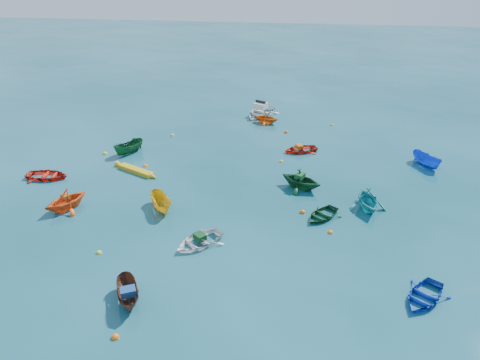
# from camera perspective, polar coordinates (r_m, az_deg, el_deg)

# --- Properties ---
(ground) EXTENTS (160.00, 160.00, 0.00)m
(ground) POSITION_cam_1_polar(r_m,az_deg,el_deg) (30.11, -1.23, -5.02)
(ground) COLOR #093D44
(ground) RESTS_ON ground
(dinghy_white_near) EXTENTS (3.72, 3.79, 0.64)m
(dinghy_white_near) POSITION_cam_1_polar(r_m,az_deg,el_deg) (28.08, -5.05, -7.79)
(dinghy_white_near) COLOR white
(dinghy_white_near) RESTS_ON ground
(sampan_brown_mid) EXTENTS (2.13, 2.95, 1.07)m
(sampan_brown_mid) POSITION_cam_1_polar(r_m,az_deg,el_deg) (24.77, -13.34, -14.14)
(sampan_brown_mid) COLOR #542D1E
(sampan_brown_mid) RESTS_ON ground
(dinghy_blue_se) EXTENTS (3.45, 3.68, 0.62)m
(dinghy_blue_se) POSITION_cam_1_polar(r_m,az_deg,el_deg) (25.93, 21.40, -13.37)
(dinghy_blue_se) COLOR #0E36B2
(dinghy_blue_se) RESTS_ON ground
(dinghy_orange_w) EXTENTS (3.77, 3.89, 1.56)m
(dinghy_orange_w) POSITION_cam_1_polar(r_m,az_deg,el_deg) (33.49, -20.31, -3.29)
(dinghy_orange_w) COLOR #EE5416
(dinghy_orange_w) RESTS_ON ground
(sampan_yellow_mid) EXTENTS (2.41, 3.01, 1.11)m
(sampan_yellow_mid) POSITION_cam_1_polar(r_m,az_deg,el_deg) (31.79, -9.50, -3.52)
(sampan_yellow_mid) COLOR gold
(sampan_yellow_mid) RESTS_ON ground
(dinghy_green_e) EXTENTS (3.17, 3.32, 0.56)m
(dinghy_green_e) POSITION_cam_1_polar(r_m,az_deg,el_deg) (30.94, 9.93, -4.50)
(dinghy_green_e) COLOR #0F431F
(dinghy_green_e) RESTS_ON ground
(dinghy_cyan_se) EXTENTS (2.98, 3.30, 1.54)m
(dinghy_cyan_se) POSITION_cam_1_polar(r_m,az_deg,el_deg) (32.60, 15.19, -3.33)
(dinghy_cyan_se) COLOR teal
(dinghy_cyan_se) RESTS_ON ground
(dinghy_red_nw) EXTENTS (3.22, 2.33, 0.66)m
(dinghy_red_nw) POSITION_cam_1_polar(r_m,az_deg,el_deg) (38.25, -22.39, 0.22)
(dinghy_red_nw) COLOR red
(dinghy_red_nw) RESTS_ON ground
(dinghy_green_n) EXTENTS (3.87, 3.68, 1.59)m
(dinghy_green_n) POSITION_cam_1_polar(r_m,az_deg,el_deg) (34.24, 7.39, -0.97)
(dinghy_green_n) COLOR #104622
(dinghy_green_n) RESTS_ON ground
(dinghy_red_ne) EXTENTS (3.46, 3.00, 0.60)m
(dinghy_red_ne) POSITION_cam_1_polar(r_m,az_deg,el_deg) (40.21, 7.35, 3.49)
(dinghy_red_ne) COLOR red
(dinghy_red_ne) RESTS_ON ground
(sampan_blue_far) EXTENTS (2.43, 2.97, 1.10)m
(sampan_blue_far) POSITION_cam_1_polar(r_m,az_deg,el_deg) (40.18, 21.69, 1.66)
(sampan_blue_far) COLOR blue
(sampan_blue_far) RESTS_ON ground
(dinghy_orange_far) EXTENTS (2.97, 2.74, 1.30)m
(dinghy_orange_far) POSITION_cam_1_polar(r_m,az_deg,el_deg) (46.38, 3.18, 6.97)
(dinghy_orange_far) COLOR #D06213
(dinghy_orange_far) RESTS_ON ground
(sampan_green_far) EXTENTS (2.53, 3.05, 1.13)m
(sampan_green_far) POSITION_cam_1_polar(r_m,az_deg,el_deg) (40.67, -13.31, 3.23)
(sampan_green_far) COLOR #135225
(sampan_green_far) RESTS_ON ground
(kayak_yellow) EXTENTS (3.82, 2.32, 0.40)m
(kayak_yellow) POSITION_cam_1_polar(r_m,az_deg,el_deg) (37.16, -12.52, 0.95)
(kayak_yellow) COLOR gold
(kayak_yellow) RESTS_ON ground
(motorboat_white) EXTENTS (4.48, 5.00, 1.45)m
(motorboat_white) POSITION_cam_1_polar(r_m,az_deg,el_deg) (48.50, 2.50, 7.91)
(motorboat_white) COLOR white
(motorboat_white) RESTS_ON ground
(tarp_green_a) EXTENTS (0.88, 0.86, 0.34)m
(tarp_green_a) POSITION_cam_1_polar(r_m,az_deg,el_deg) (27.85, -4.92, -6.88)
(tarp_green_a) COLOR #104119
(tarp_green_a) RESTS_ON dinghy_white_near
(tarp_blue_a) EXTENTS (0.91, 0.82, 0.36)m
(tarp_blue_a) POSITION_cam_1_polar(r_m,az_deg,el_deg) (24.19, -13.49, -13.09)
(tarp_blue_a) COLOR navy
(tarp_blue_a) RESTS_ON sampan_brown_mid
(tarp_orange_a) EXTENTS (0.73, 0.69, 0.28)m
(tarp_orange_a) POSITION_cam_1_polar(r_m,az_deg,el_deg) (33.08, -20.49, -1.88)
(tarp_orange_a) COLOR #B04912
(tarp_orange_a) RESTS_ON dinghy_orange_w
(tarp_green_b) EXTENTS (0.80, 0.88, 0.35)m
(tarp_green_b) POSITION_cam_1_polar(r_m,az_deg,el_deg) (33.84, 7.33, 0.52)
(tarp_green_b) COLOR #134D21
(tarp_green_b) RESTS_ON dinghy_green_n
(tarp_orange_b) EXTENTS (0.69, 0.78, 0.31)m
(tarp_orange_b) POSITION_cam_1_polar(r_m,az_deg,el_deg) (40.00, 7.26, 4.07)
(tarp_orange_b) COLOR #B35712
(tarp_orange_b) RESTS_ON dinghy_red_ne
(buoy_or_a) EXTENTS (0.39, 0.39, 0.39)m
(buoy_or_a) POSITION_cam_1_polar(r_m,az_deg,el_deg) (23.10, -14.95, -18.07)
(buoy_or_a) COLOR orange
(buoy_or_a) RESTS_ON ground
(buoy_ye_a) EXTENTS (0.33, 0.33, 0.33)m
(buoy_ye_a) POSITION_cam_1_polar(r_m,az_deg,el_deg) (28.44, -16.81, -8.53)
(buoy_ye_a) COLOR yellow
(buoy_ye_a) RESTS_ON ground
(buoy_or_b) EXTENTS (0.34, 0.34, 0.34)m
(buoy_or_b) POSITION_cam_1_polar(r_m,az_deg,el_deg) (29.49, 10.94, -6.34)
(buoy_or_b) COLOR orange
(buoy_or_b) RESTS_ON ground
(buoy_ye_b) EXTENTS (0.38, 0.38, 0.38)m
(buoy_ye_b) POSITION_cam_1_polar(r_m,az_deg,el_deg) (41.01, -16.14, 3.08)
(buoy_ye_b) COLOR yellow
(buoy_ye_b) RESTS_ON ground
(buoy_or_c) EXTENTS (0.34, 0.34, 0.34)m
(buoy_or_c) POSITION_cam_1_polar(r_m,az_deg,el_deg) (37.97, -11.45, 1.65)
(buoy_or_c) COLOR orange
(buoy_or_c) RESTS_ON ground
(buoy_ye_c) EXTENTS (0.32, 0.32, 0.32)m
(buoy_ye_c) POSITION_cam_1_polar(r_m,az_deg,el_deg) (38.13, 5.06, 2.24)
(buoy_ye_c) COLOR yellow
(buoy_ye_c) RESTS_ON ground
(buoy_or_d) EXTENTS (0.39, 0.39, 0.39)m
(buoy_or_d) POSITION_cam_1_polar(r_m,az_deg,el_deg) (31.25, 7.62, -3.96)
(buoy_or_d) COLOR #DA610B
(buoy_or_d) RESTS_ON ground
(buoy_ye_d) EXTENTS (0.37, 0.37, 0.37)m
(buoy_ye_d) POSITION_cam_1_polar(r_m,az_deg,el_deg) (43.64, -8.25, 5.38)
(buoy_ye_d) COLOR yellow
(buoy_ye_d) RESTS_ON ground
(buoy_or_e) EXTENTS (0.38, 0.38, 0.38)m
(buoy_or_e) POSITION_cam_1_polar(r_m,az_deg,el_deg) (44.09, 5.64, 5.77)
(buoy_or_e) COLOR #DD4B0C
(buoy_or_e) RESTS_ON ground
(buoy_ye_e) EXTENTS (0.31, 0.31, 0.31)m
(buoy_ye_e) POSITION_cam_1_polar(r_m,az_deg,el_deg) (46.53, 11.12, 6.55)
(buoy_ye_e) COLOR gold
(buoy_ye_e) RESTS_ON ground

